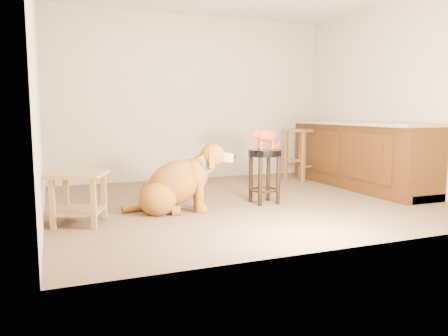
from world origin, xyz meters
name	(u,v)px	position (x,y,z in m)	size (l,w,h in m)	color
floor	(243,201)	(0.00, 0.00, 0.00)	(4.50, 4.00, 0.01)	brown
room_shell	(244,61)	(0.00, 0.00, 1.68)	(4.54, 4.04, 2.62)	#BFB39A
cabinet_run	(359,157)	(1.94, 0.30, 0.44)	(0.70, 2.56, 0.94)	#43250C
padded_stool	(264,165)	(0.18, -0.20, 0.46)	(0.39, 0.39, 0.64)	black
wood_stool	(302,153)	(1.56, 1.19, 0.43)	(0.55, 0.55, 0.81)	brown
side_table	(79,190)	(-1.92, -0.41, 0.34)	(0.63, 0.63, 0.51)	olive
golden_retriever	(176,185)	(-0.91, -0.24, 0.29)	(1.21, 0.68, 0.79)	brown
tabby_kitten	(264,136)	(0.17, -0.20, 0.80)	(0.46, 0.17, 0.29)	#9B310F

